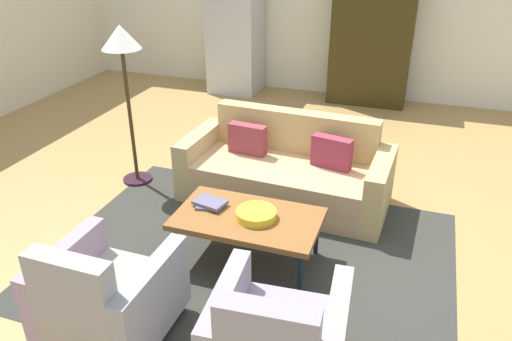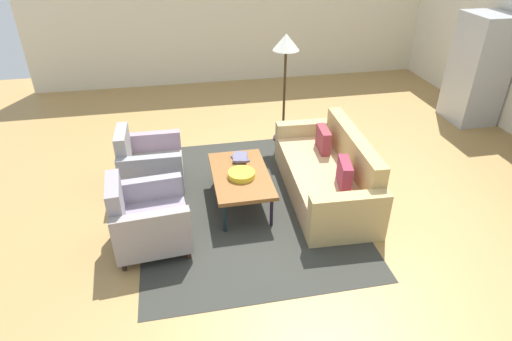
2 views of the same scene
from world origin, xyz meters
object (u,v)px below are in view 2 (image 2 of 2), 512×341
armchair_right (145,220)px  fruit_bowl (242,174)px  floor_lamp (286,52)px  armchair_left (147,166)px  refrigerator (478,69)px  couch (330,175)px  coffee_table (241,176)px  book_stack (240,158)px

armchair_right → fruit_bowl: (-0.53, 1.17, 0.14)m
armchair_right → floor_lamp: floor_lamp is taller
armchair_left → fruit_bowl: (0.68, 1.17, 0.14)m
fruit_bowl → refrigerator: size_ratio=0.18×
fruit_bowl → couch: bearing=93.4°
armchair_left → refrigerator: bearing=102.9°
armchair_right → armchair_left: bearing=175.4°
coffee_table → floor_lamp: floor_lamp is taller
couch → fruit_bowl: bearing=96.0°
couch → book_stack: size_ratio=7.21×
coffee_table → armchair_right: armchair_right is taller
book_stack → fruit_bowl: bearing=-7.0°
book_stack → refrigerator: size_ratio=0.16×
armchair_left → refrigerator: refrigerator is taller
book_stack → armchair_left: bearing=-101.1°
fruit_bowl → book_stack: (-0.44, 0.05, -0.01)m
book_stack → floor_lamp: bearing=145.0°
book_stack → refrigerator: refrigerator is taller
book_stack → floor_lamp: size_ratio=0.17×
couch → floor_lamp: (-1.69, -0.21, 1.16)m
couch → armchair_right: armchair_right is taller
floor_lamp → coffee_table: bearing=-30.2°
armchair_right → book_stack: (-0.97, 1.22, 0.13)m
coffee_table → armchair_left: bearing=-117.2°
fruit_bowl → book_stack: fruit_bowl is taller
armchair_right → couch: bearing=99.8°
fruit_bowl → refrigerator: (-1.90, 4.44, 0.45)m
coffee_table → floor_lamp: bearing=149.8°
floor_lamp → armchair_left: bearing=-63.2°
couch → coffee_table: bearing=92.4°
couch → coffee_table: (-0.00, -1.19, 0.12)m
couch → floor_lamp: 2.05m
couch → refrigerator: bearing=-58.1°
refrigerator → floor_lamp: refrigerator is taller
armchair_left → armchair_right: 1.21m
armchair_right → refrigerator: 6.14m
armchair_left → armchair_right: same height
armchair_left → book_stack: (0.24, 1.22, 0.13)m
armchair_right → coffee_table: bearing=112.9°
floor_lamp → couch: bearing=7.0°
refrigerator → armchair_right: bearing=-66.6°
fruit_bowl → coffee_table: bearing=180.0°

